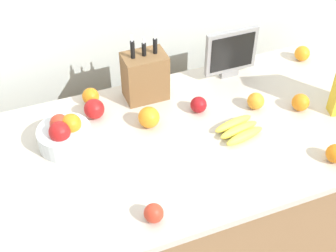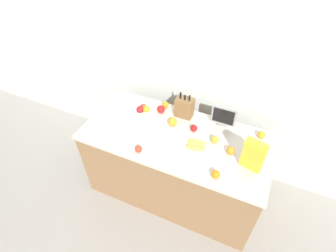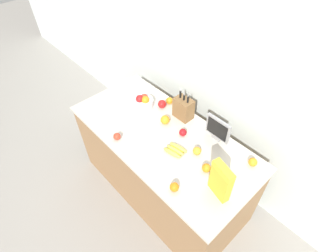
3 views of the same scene
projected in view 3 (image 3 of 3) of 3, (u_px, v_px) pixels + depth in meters
ground_plane at (163, 188)px, 2.97m from camera, size 14.00×14.00×0.00m
wall_back at (214, 68)px, 2.35m from camera, size 9.00×0.06×2.60m
counter at (163, 164)px, 2.65m from camera, size 1.81×0.84×0.88m
knife_block at (183, 108)px, 2.44m from camera, size 0.18×0.12×0.31m
small_monitor at (218, 129)px, 2.22m from camera, size 0.24×0.03×0.23m
cereal_box at (221, 180)px, 1.81m from camera, size 0.19×0.10×0.30m
fruit_bowl at (143, 102)px, 2.58m from camera, size 0.20×0.20×0.13m
banana_bunch at (175, 150)px, 2.19m from camera, size 0.19×0.15×0.04m
apple_near_bananas at (162, 104)px, 2.58m from camera, size 0.08×0.08×0.08m
apple_front at (183, 132)px, 2.32m from camera, size 0.07×0.07×0.07m
apple_rear at (117, 136)px, 2.28m from camera, size 0.07×0.07×0.07m
orange_by_cereal at (253, 162)px, 2.08m from camera, size 0.07×0.07×0.07m
orange_near_bowl at (206, 168)px, 2.04m from camera, size 0.07×0.07×0.07m
orange_front_right at (165, 120)px, 2.42m from camera, size 0.09×0.09×0.09m
orange_mid_right at (169, 101)px, 2.62m from camera, size 0.07×0.07×0.07m
orange_front_center at (174, 187)px, 1.92m from camera, size 0.07×0.07×0.07m
orange_front_left at (197, 151)px, 2.17m from camera, size 0.07×0.07×0.07m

